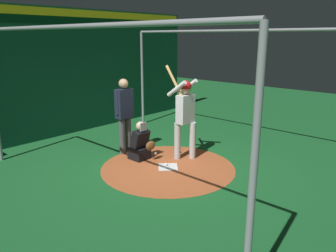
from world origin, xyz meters
TOP-DOWN VIEW (x-y plane):
  - ground_plane at (0.00, 0.00)m, footprint 25.78×25.78m
  - dirt_circle at (0.00, 0.00)m, footprint 2.95×2.95m
  - home_plate at (0.00, 0.00)m, footprint 0.59×0.59m
  - batter at (-0.10, 0.68)m, footprint 0.68×0.49m
  - catcher at (-0.82, -0.05)m, footprint 0.58×0.40m
  - umpire at (-1.44, 0.02)m, footprint 0.23×0.49m
  - back_wall at (-4.05, 0.00)m, footprint 0.22×9.78m
  - cage_frame at (0.00, 0.00)m, footprint 6.48×4.65m
  - baseball_0 at (-0.76, 0.37)m, footprint 0.07×0.07m
  - baseball_1 at (-0.44, 0.90)m, footprint 0.07×0.07m
  - baseball_2 at (-0.07, 0.01)m, footprint 0.07×0.07m

SIDE VIEW (x-z plane):
  - ground_plane at x=0.00m, z-range 0.00..0.00m
  - dirt_circle at x=0.00m, z-range 0.00..0.01m
  - home_plate at x=0.00m, z-range 0.01..0.02m
  - baseball_0 at x=-0.76m, z-range 0.01..0.08m
  - baseball_1 at x=-0.44m, z-range 0.01..0.08m
  - baseball_2 at x=-0.07m, z-range 0.01..0.08m
  - catcher at x=-0.82m, z-range -0.10..0.81m
  - umpire at x=-1.44m, z-range 0.12..1.96m
  - batter at x=-0.10m, z-range 0.05..2.22m
  - back_wall at x=-4.05m, z-range 0.01..3.60m
  - cage_frame at x=0.00m, z-range 0.65..3.62m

